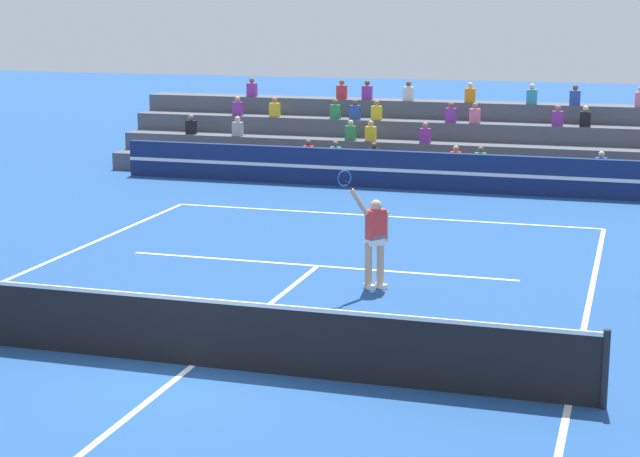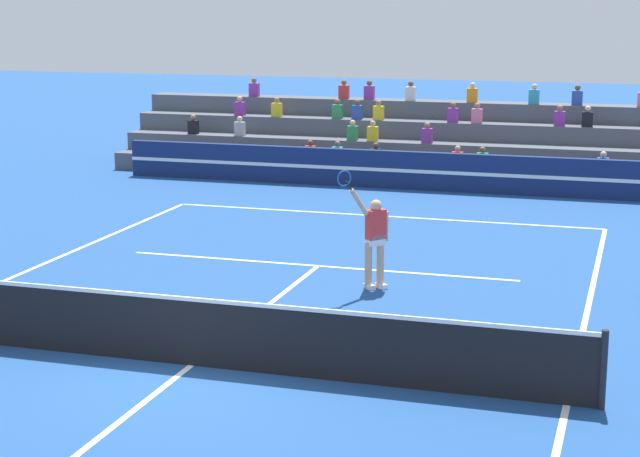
# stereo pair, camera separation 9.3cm
# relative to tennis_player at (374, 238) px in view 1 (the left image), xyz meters

# --- Properties ---
(ground_plane) EXTENTS (120.00, 120.00, 0.00)m
(ground_plane) POSITION_rel_tennis_player_xyz_m (-1.53, -5.06, -0.98)
(ground_plane) COLOR navy
(court_lines) EXTENTS (11.10, 23.90, 0.01)m
(court_lines) POSITION_rel_tennis_player_xyz_m (-1.53, -5.06, -0.98)
(court_lines) COLOR white
(court_lines) RESTS_ON ground
(tennis_net) EXTENTS (12.00, 0.10, 1.10)m
(tennis_net) POSITION_rel_tennis_player_xyz_m (-1.53, -5.06, -0.44)
(tennis_net) COLOR black
(tennis_net) RESTS_ON ground
(sponsor_banner_wall) EXTENTS (18.00, 0.26, 1.10)m
(sponsor_banner_wall) POSITION_rel_tennis_player_xyz_m (-1.53, 10.96, -0.43)
(sponsor_banner_wall) COLOR navy
(sponsor_banner_wall) RESTS_ON ground
(bleacher_stand) EXTENTS (20.22, 3.80, 2.83)m
(bleacher_stand) POSITION_rel_tennis_player_xyz_m (-1.52, 14.13, -0.15)
(bleacher_stand) COLOR #4C515B
(bleacher_stand) RESTS_ON ground
(tennis_player) EXTENTS (0.86, 0.96, 2.40)m
(tennis_player) POSITION_rel_tennis_player_xyz_m (0.00, 0.00, 0.00)
(tennis_player) COLOR tan
(tennis_player) RESTS_ON ground
(tennis_ball) EXTENTS (0.07, 0.07, 0.07)m
(tennis_ball) POSITION_rel_tennis_player_xyz_m (0.79, -3.98, -0.95)
(tennis_ball) COLOR #C6DB33
(tennis_ball) RESTS_ON ground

